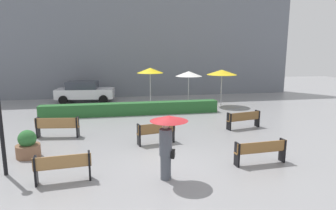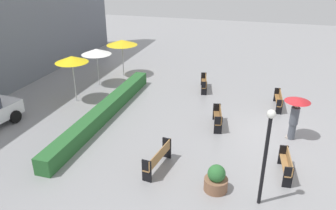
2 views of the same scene
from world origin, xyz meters
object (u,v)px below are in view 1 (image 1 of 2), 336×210
Objects in this scene: bench_far_right at (244,119)px; patio_umbrella_yellow at (150,71)px; bench_far_left at (57,126)px; patio_umbrella_yellow_far at (222,72)px; pedestrian_with_umbrella at (167,136)px; bench_near_left at (63,166)px; bench_mid_center at (156,131)px; bench_near_right at (261,150)px; parked_car at (85,91)px; planter_pot at (28,146)px; patio_umbrella_white at (189,74)px.

patio_umbrella_yellow is (-3.81, 6.78, 1.98)m from bench_far_right.
patio_umbrella_yellow_far is at bearing 30.22° from bench_far_left.
pedestrian_with_umbrella is at bearing -94.95° from patio_umbrella_yellow.
pedestrian_with_umbrella is at bearing -134.18° from bench_far_right.
bench_far_right is 9.12m from bench_near_left.
bench_near_left is (-3.22, -3.05, -0.01)m from bench_mid_center.
pedestrian_with_umbrella is at bearing -6.75° from bench_near_left.
patio_umbrella_yellow is (5.04, 6.63, 1.94)m from bench_far_left.
pedestrian_with_umbrella is (4.03, -5.11, 0.82)m from bench_far_left.
parked_car is (-6.99, 13.71, 0.32)m from bench_near_right.
parked_car is at bearing 151.58° from patio_umbrella_yellow.
patio_umbrella_yellow is at bearing -28.42° from parked_car.
planter_pot is (-4.65, 2.77, -0.92)m from pedestrian_with_umbrella.
planter_pot is 0.42× the size of patio_umbrella_white.
patio_umbrella_yellow_far is at bearing -20.30° from patio_umbrella_white.
pedestrian_with_umbrella is (3.05, -0.36, 0.84)m from bench_near_left.
bench_near_left is 1.60× the size of planter_pot.
bench_mid_center reaches higher than bench_near_left.
patio_umbrella_white is at bearing -19.15° from parked_car.
patio_umbrella_white is 0.55× the size of parked_car.
patio_umbrella_white is (0.40, 11.15, 1.72)m from bench_near_right.
planter_pot reaches higher than bench_near_right.
patio_umbrella_yellow_far is at bearing -9.78° from patio_umbrella_yellow.
patio_umbrella_yellow_far is (5.73, 7.48, 1.83)m from bench_mid_center.
bench_near_right is 0.74× the size of patio_umbrella_yellow_far.
bench_near_right is 0.78× the size of patio_umbrella_white.
bench_near_left is 0.64× the size of patio_umbrella_yellow_far.
pedestrian_with_umbrella reaches higher than planter_pot.
patio_umbrella_white reaches higher than bench_near_right.
bench_near_right is 1.01× the size of bench_far_right.
patio_umbrella_white is at bearing -0.95° from patio_umbrella_yellow.
bench_far_right is 1.13× the size of bench_near_left.
patio_umbrella_yellow_far is 10.24m from parked_car.
bench_near_right is 1.15× the size of bench_near_left.
bench_far_left is at bearing 157.99° from bench_mid_center.
planter_pot is 0.38× the size of patio_umbrella_yellow.
patio_umbrella_white is (-1.07, 6.73, 1.71)m from bench_far_right.
bench_near_left is 13.92m from parked_car.
planter_pot is (-4.82, -0.65, -0.09)m from bench_mid_center.
bench_far_left is 4.53m from bench_mid_center.
patio_umbrella_yellow_far reaches higher than pedestrian_with_umbrella.
bench_near_left is 13.95m from patio_umbrella_yellow_far.
bench_far_left reaches higher than bench_far_right.
bench_near_left is 0.61× the size of patio_umbrella_yellow.
patio_umbrella_yellow reaches higher than pedestrian_with_umbrella.
patio_umbrella_white reaches higher than bench_far_left.
bench_near_left reaches higher than bench_far_right.
bench_far_left reaches higher than bench_near_left.
bench_mid_center is 9.60m from patio_umbrella_yellow_far.
planter_pot reaches higher than bench_far_left.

